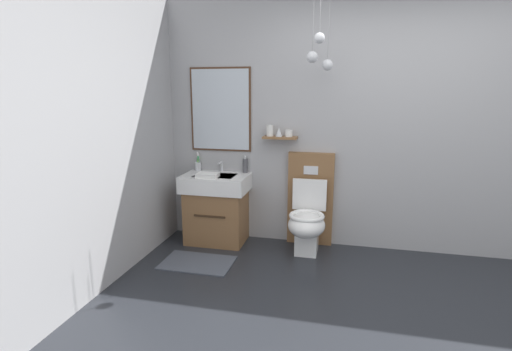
{
  "coord_description": "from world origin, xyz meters",
  "views": [
    {
      "loc": [
        -0.47,
        -2.43,
        1.64
      ],
      "look_at": [
        -1.33,
        1.23,
        0.81
      ],
      "focal_mm": 27.39,
      "sensor_mm": 36.0,
      "label": 1
    }
  ],
  "objects_px": {
    "folded_hand_towel": "(208,175)",
    "vanity_sink_left": "(217,207)",
    "toothbrush_cup": "(198,165)",
    "toilet": "(308,215)",
    "soap_dispenser": "(245,165)"
  },
  "relations": [
    {
      "from": "toilet",
      "to": "toothbrush_cup",
      "type": "relative_size",
      "value": 4.79
    },
    {
      "from": "vanity_sink_left",
      "to": "toilet",
      "type": "distance_m",
      "value": 1.0
    },
    {
      "from": "vanity_sink_left",
      "to": "folded_hand_towel",
      "type": "xyz_separation_m",
      "value": [
        -0.04,
        -0.14,
        0.38
      ]
    },
    {
      "from": "toothbrush_cup",
      "to": "folded_hand_towel",
      "type": "height_order",
      "value": "toothbrush_cup"
    },
    {
      "from": "soap_dispenser",
      "to": "folded_hand_towel",
      "type": "height_order",
      "value": "soap_dispenser"
    },
    {
      "from": "folded_hand_towel",
      "to": "vanity_sink_left",
      "type": "bearing_deg",
      "value": 74.53
    },
    {
      "from": "toothbrush_cup",
      "to": "soap_dispenser",
      "type": "distance_m",
      "value": 0.55
    },
    {
      "from": "toilet",
      "to": "soap_dispenser",
      "type": "relative_size",
      "value": 5.28
    },
    {
      "from": "vanity_sink_left",
      "to": "folded_hand_towel",
      "type": "distance_m",
      "value": 0.41
    },
    {
      "from": "vanity_sink_left",
      "to": "folded_hand_towel",
      "type": "height_order",
      "value": "folded_hand_towel"
    },
    {
      "from": "vanity_sink_left",
      "to": "soap_dispenser",
      "type": "bearing_deg",
      "value": 32.19
    },
    {
      "from": "vanity_sink_left",
      "to": "soap_dispenser",
      "type": "distance_m",
      "value": 0.55
    },
    {
      "from": "soap_dispenser",
      "to": "folded_hand_towel",
      "type": "bearing_deg",
      "value": -134.89
    },
    {
      "from": "vanity_sink_left",
      "to": "toothbrush_cup",
      "type": "distance_m",
      "value": 0.52
    },
    {
      "from": "toilet",
      "to": "soap_dispenser",
      "type": "bearing_deg",
      "value": 166.63
    }
  ]
}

